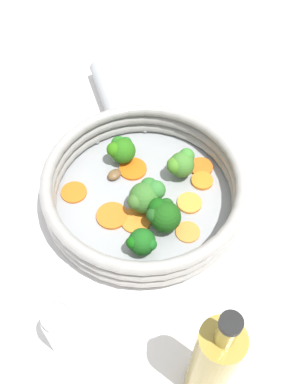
% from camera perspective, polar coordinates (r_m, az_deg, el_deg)
% --- Properties ---
extents(ground_plane, '(4.00, 4.00, 0.00)m').
position_cam_1_polar(ground_plane, '(0.72, -0.00, -1.33)').
color(ground_plane, white).
extents(skillet, '(0.29, 0.29, 0.01)m').
position_cam_1_polar(skillet, '(0.71, -0.00, -1.02)').
color(skillet, '#939699').
rests_on(skillet, ground_plane).
extents(skillet_rim_wall, '(0.31, 0.31, 0.06)m').
position_cam_1_polar(skillet_rim_wall, '(0.68, -0.00, 0.66)').
color(skillet_rim_wall, '#999692').
rests_on(skillet_rim_wall, skillet).
extents(skillet_handle, '(0.12, 0.15, 0.03)m').
position_cam_1_polar(skillet_handle, '(0.84, -4.75, 12.14)').
color(skillet_handle, '#999B9E').
rests_on(skillet_handle, skillet).
extents(skillet_rivet_left, '(0.01, 0.01, 0.01)m').
position_cam_1_polar(skillet_rivet_left, '(0.79, 0.13, 7.82)').
color(skillet_rivet_left, '#989596').
rests_on(skillet_rivet_left, skillet).
extents(skillet_rivet_right, '(0.01, 0.01, 0.01)m').
position_cam_1_polar(skillet_rivet_right, '(0.78, -5.99, 6.41)').
color(skillet_rivet_right, '#94999D').
rests_on(skillet_rivet_right, skillet).
extents(carrot_slice_0, '(0.04, 0.04, 0.01)m').
position_cam_1_polar(carrot_slice_0, '(0.70, 5.80, -1.40)').
color(carrot_slice_0, orange).
rests_on(carrot_slice_0, skillet).
extents(carrot_slice_1, '(0.04, 0.04, 0.01)m').
position_cam_1_polar(carrot_slice_1, '(0.74, 7.25, 3.15)').
color(carrot_slice_1, orange).
rests_on(carrot_slice_1, skillet).
extents(carrot_slice_2, '(0.05, 0.05, 0.00)m').
position_cam_1_polar(carrot_slice_2, '(0.74, -1.43, 2.95)').
color(carrot_slice_2, orange).
rests_on(carrot_slice_2, skillet).
extents(carrot_slice_3, '(0.05, 0.05, 0.00)m').
position_cam_1_polar(carrot_slice_3, '(0.67, 5.58, -5.08)').
color(carrot_slice_3, orange).
rests_on(carrot_slice_3, skillet).
extents(carrot_slice_4, '(0.06, 0.06, 0.00)m').
position_cam_1_polar(carrot_slice_4, '(0.68, -1.05, -3.63)').
color(carrot_slice_4, orange).
rests_on(carrot_slice_4, skillet).
extents(carrot_slice_5, '(0.07, 0.07, 0.01)m').
position_cam_1_polar(carrot_slice_5, '(0.68, -4.09, -3.02)').
color(carrot_slice_5, orange).
rests_on(carrot_slice_5, skillet).
extents(carrot_slice_6, '(0.05, 0.05, 0.01)m').
position_cam_1_polar(carrot_slice_6, '(0.73, 7.39, 1.43)').
color(carrot_slice_6, orange).
rests_on(carrot_slice_6, skillet).
extents(carrot_slice_7, '(0.04, 0.04, 0.00)m').
position_cam_1_polar(carrot_slice_7, '(0.72, -8.89, -0.05)').
color(carrot_slice_7, orange).
rests_on(carrot_slice_7, skillet).
extents(broccoli_floret_0, '(0.05, 0.05, 0.05)m').
position_cam_1_polar(broccoli_floret_0, '(0.65, 2.47, -2.88)').
color(broccoli_floret_0, '#7DAD61').
rests_on(broccoli_floret_0, skillet).
extents(broccoli_floret_1, '(0.06, 0.05, 0.05)m').
position_cam_1_polar(broccoli_floret_1, '(0.67, 0.23, -0.48)').
color(broccoli_floret_1, '#84AC69').
rests_on(broccoli_floret_1, skillet).
extents(broccoli_floret_2, '(0.05, 0.04, 0.05)m').
position_cam_1_polar(broccoli_floret_2, '(0.71, 4.70, 3.62)').
color(broccoli_floret_2, '#628942').
rests_on(broccoli_floret_2, skillet).
extents(broccoli_floret_3, '(0.04, 0.04, 0.04)m').
position_cam_1_polar(broccoli_floret_3, '(0.63, -0.28, -6.38)').
color(broccoli_floret_3, '#8CA760').
rests_on(broccoli_floret_3, skillet).
extents(broccoli_floret_4, '(0.05, 0.05, 0.05)m').
position_cam_1_polar(broccoli_floret_4, '(0.73, -2.88, 5.46)').
color(broccoli_floret_4, '#89A46F').
rests_on(broccoli_floret_4, skillet).
extents(mushroom_piece_0, '(0.03, 0.02, 0.01)m').
position_cam_1_polar(mushroom_piece_0, '(0.73, -3.78, 2.22)').
color(mushroom_piece_0, brown).
rests_on(mushroom_piece_0, skillet).
extents(salt_shaker, '(0.04, 0.04, 0.11)m').
position_cam_1_polar(salt_shaker, '(0.58, -10.54, -16.63)').
color(salt_shaker, white).
rests_on(salt_shaker, ground_plane).
extents(oil_bottle, '(0.05, 0.05, 0.22)m').
position_cam_1_polar(oil_bottle, '(0.52, 8.73, -20.63)').
color(oil_bottle, olive).
rests_on(oil_bottle, ground_plane).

